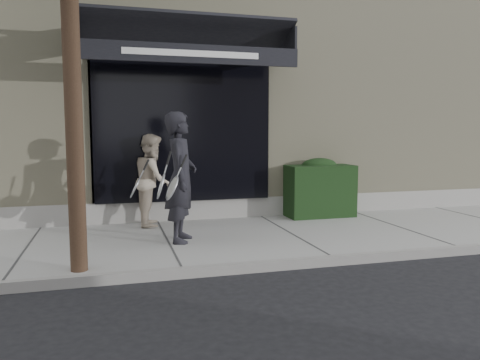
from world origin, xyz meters
name	(u,v)px	position (x,y,z in m)	size (l,w,h in m)	color
ground	(289,239)	(0.00, 0.00, 0.00)	(80.00, 80.00, 0.00)	black
sidewalk	(289,236)	(0.00, 0.00, 0.06)	(20.00, 3.00, 0.12)	#9D9C97
curb	(332,260)	(0.00, -1.55, 0.07)	(20.00, 0.10, 0.14)	gray
building_facade	(220,94)	(-0.01, 4.96, 2.74)	(14.30, 8.04, 5.64)	#C2BA94
hedge	(319,189)	(1.10, 1.25, 0.66)	(1.30, 0.70, 1.14)	black
pedestrian_front	(181,177)	(-1.80, -0.14, 1.09)	(0.75, 0.88, 1.94)	black
pedestrian_back	(153,180)	(-2.10, 1.20, 0.92)	(0.77, 0.93, 1.61)	#B5A591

